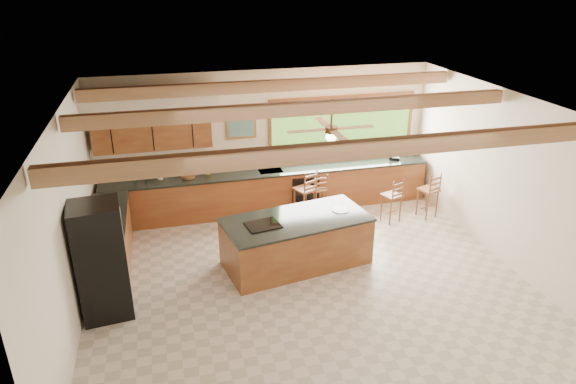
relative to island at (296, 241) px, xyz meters
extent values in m
plane|color=beige|center=(0.05, -0.60, -0.44)|extent=(7.20, 7.20, 0.00)
cube|color=silver|center=(0.05, 2.65, 1.06)|extent=(7.20, 0.04, 3.00)
cube|color=silver|center=(0.05, -3.85, 1.06)|extent=(7.20, 0.04, 3.00)
cube|color=silver|center=(-3.55, -0.60, 1.06)|extent=(0.04, 6.50, 3.00)
cube|color=silver|center=(3.65, -0.60, 1.06)|extent=(0.04, 6.50, 3.00)
cube|color=#97664B|center=(0.05, -0.60, 2.56)|extent=(7.20, 6.50, 0.04)
cube|color=#A87954|center=(0.05, -2.20, 2.42)|extent=(7.10, 0.15, 0.22)
cube|color=#A87954|center=(0.05, -0.10, 2.42)|extent=(7.10, 0.15, 0.22)
cube|color=#A87954|center=(0.05, 1.70, 2.42)|extent=(7.10, 0.15, 0.22)
cube|color=brown|center=(-2.30, 2.46, 1.46)|extent=(2.30, 0.35, 0.70)
cube|color=beige|center=(-2.30, 2.39, 2.06)|extent=(2.60, 0.50, 0.48)
cylinder|color=#FFEABF|center=(-3.00, 2.39, 1.83)|extent=(0.10, 0.10, 0.01)
cylinder|color=#FFEABF|center=(-1.60, 2.39, 1.83)|extent=(0.10, 0.10, 0.01)
cube|color=#77A63B|center=(1.75, 2.62, 1.23)|extent=(3.20, 0.04, 1.30)
cube|color=#A26F31|center=(-0.50, 2.62, 1.41)|extent=(0.64, 0.03, 0.54)
cube|color=#3E705E|center=(-0.50, 2.60, 1.41)|extent=(0.54, 0.01, 0.44)
cube|color=brown|center=(0.05, 2.31, 0.00)|extent=(7.00, 0.65, 0.88)
cube|color=black|center=(0.05, 2.31, 0.46)|extent=(7.04, 0.69, 0.04)
cube|color=brown|center=(-3.21, 0.75, 0.00)|extent=(0.65, 2.35, 0.88)
cube|color=black|center=(-3.21, 0.75, 0.46)|extent=(0.69, 2.39, 0.04)
cube|color=black|center=(0.75, 1.98, -0.02)|extent=(0.60, 0.02, 0.78)
cube|color=silver|center=(0.05, 2.31, 0.46)|extent=(0.50, 0.38, 0.03)
cylinder|color=silver|center=(0.05, 2.51, 0.63)|extent=(0.03, 0.03, 0.30)
cylinder|color=silver|center=(0.05, 2.41, 0.76)|extent=(0.03, 0.20, 0.03)
cylinder|color=silver|center=(-2.25, 2.35, 0.61)|extent=(0.11, 0.11, 0.28)
cylinder|color=#16381C|center=(-2.74, 2.32, 0.59)|extent=(0.06, 0.06, 0.22)
cylinder|color=#16381C|center=(-2.54, 2.41, 0.56)|extent=(0.05, 0.05, 0.18)
cube|color=black|center=(2.91, 2.29, 0.52)|extent=(0.27, 0.25, 0.10)
cube|color=brown|center=(0.00, 0.00, -0.02)|extent=(2.66, 1.57, 0.85)
cube|color=black|center=(0.00, 0.00, 0.42)|extent=(2.71, 1.62, 0.04)
cube|color=black|center=(-0.62, -0.11, 0.45)|extent=(0.63, 0.53, 0.02)
cylinder|color=silver|center=(0.86, 0.13, 0.45)|extent=(0.31, 0.31, 0.02)
cube|color=black|center=(-3.17, -0.69, 0.47)|extent=(0.78, 0.76, 1.83)
cube|color=silver|center=(-2.82, -0.69, 0.47)|extent=(0.03, 0.05, 1.68)
cube|color=brown|center=(0.65, 1.70, 0.23)|extent=(0.53, 0.53, 0.04)
cylinder|color=brown|center=(0.49, 1.54, -0.12)|extent=(0.04, 0.04, 0.66)
cylinder|color=brown|center=(0.81, 1.54, -0.12)|extent=(0.04, 0.04, 0.66)
cylinder|color=brown|center=(0.49, 1.86, -0.12)|extent=(0.04, 0.04, 0.66)
cylinder|color=brown|center=(0.81, 1.86, -0.12)|extent=(0.04, 0.04, 0.66)
cube|color=brown|center=(1.00, 1.85, 0.14)|extent=(0.36, 0.36, 0.04)
cylinder|color=brown|center=(0.86, 1.71, -0.16)|extent=(0.03, 0.03, 0.56)
cylinder|color=brown|center=(1.13, 1.71, -0.16)|extent=(0.03, 0.03, 0.56)
cylinder|color=brown|center=(0.86, 1.99, -0.16)|extent=(0.03, 0.03, 0.56)
cylinder|color=brown|center=(1.13, 1.99, -0.16)|extent=(0.03, 0.03, 0.56)
cube|color=brown|center=(3.21, 1.17, 0.16)|extent=(0.45, 0.45, 0.04)
cylinder|color=brown|center=(3.06, 1.03, -0.15)|extent=(0.03, 0.03, 0.59)
cylinder|color=brown|center=(3.35, 1.03, -0.15)|extent=(0.03, 0.03, 0.59)
cylinder|color=brown|center=(3.06, 1.32, -0.15)|extent=(0.03, 0.03, 0.59)
cylinder|color=brown|center=(3.35, 1.32, -0.15)|extent=(0.03, 0.03, 0.59)
cube|color=brown|center=(2.36, 1.14, 0.14)|extent=(0.44, 0.44, 0.04)
cylinder|color=brown|center=(2.22, 1.00, -0.16)|extent=(0.03, 0.03, 0.57)
cylinder|color=brown|center=(2.49, 1.00, -0.16)|extent=(0.03, 0.03, 0.57)
cylinder|color=brown|center=(2.22, 1.28, -0.16)|extent=(0.03, 0.03, 0.57)
cylinder|color=brown|center=(2.49, 1.28, -0.16)|extent=(0.03, 0.03, 0.57)
camera|label=1|loc=(-2.11, -7.71, 4.41)|focal=32.00mm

